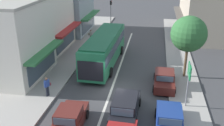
{
  "coord_description": "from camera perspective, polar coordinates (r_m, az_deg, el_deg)",
  "views": [
    {
      "loc": [
        3.37,
        -19.53,
        10.64
      ],
      "look_at": [
        -0.47,
        3.17,
        1.2
      ],
      "focal_mm": 42.0,
      "sensor_mm": 36.0,
      "label": 1
    }
  ],
  "objects": [
    {
      "name": "parked_sedan_kerb_second",
      "position": [
        23.32,
        11.34,
        -3.51
      ],
      "size": [
        1.95,
        4.23,
        1.47
      ],
      "color": "#561E19",
      "rests_on": "ground"
    },
    {
      "name": "parked_sedan_kerb_front",
      "position": [
        17.96,
        12.37,
        -12.05
      ],
      "size": [
        1.93,
        4.21,
        1.47
      ],
      "color": "navy",
      "rests_on": "ground"
    },
    {
      "name": "street_tree_right",
      "position": [
        24.3,
        16.37,
        6.07
      ],
      "size": [
        3.22,
        3.22,
        5.84
      ],
      "color": "brown",
      "rests_on": "ground"
    },
    {
      "name": "pedestrian_with_handbag_near",
      "position": [
        21.58,
        -13.95,
        -4.76
      ],
      "size": [
        0.41,
        0.65,
        1.63
      ],
      "color": "#232838",
      "rests_on": "sidewalk_left"
    },
    {
      "name": "city_bus",
      "position": [
        27.1,
        -1.68,
        3.43
      ],
      "size": [
        2.97,
        10.92,
        3.23
      ],
      "color": "#237A4C",
      "rests_on": "ground"
    },
    {
      "name": "lane_centre_line",
      "position": [
        26.04,
        1.33,
        -1.82
      ],
      "size": [
        0.2,
        28.0,
        0.01
      ],
      "primitive_type": "cube",
      "color": "silver",
      "rests_on": "ground"
    },
    {
      "name": "traffic_light_downstreet",
      "position": [
        42.25,
        -0.25,
        11.68
      ],
      "size": [
        0.33,
        0.24,
        4.2
      ],
      "color": "gray",
      "rests_on": "ground"
    },
    {
      "name": "sedan_behind_bus_mid",
      "position": [
        17.82,
        -9.26,
        -12.09
      ],
      "size": [
        2.0,
        4.25,
        1.47
      ],
      "color": "#561E19",
      "rests_on": "ground"
    },
    {
      "name": "building_right_far",
      "position": [
        40.3,
        21.6,
        12.06
      ],
      "size": [
        9.67,
        13.72,
        9.06
      ],
      "color": "#B2A38E",
      "rests_on": "ground"
    },
    {
      "name": "pedestrian_browsing_midblock",
      "position": [
        34.54,
        -4.66,
        6.13
      ],
      "size": [
        0.57,
        0.54,
        1.63
      ],
      "color": "#4C4742",
      "rests_on": "sidewalk_left"
    },
    {
      "name": "wagon_behind_bus_near",
      "position": [
        18.84,
        2.93,
        -9.42
      ],
      "size": [
        2.01,
        4.54,
        1.58
      ],
      "color": "black",
      "rests_on": "ground"
    },
    {
      "name": "directional_road_sign",
      "position": [
        19.66,
        16.44,
        -2.49
      ],
      "size": [
        0.1,
        1.4,
        3.6
      ],
      "color": "gray",
      "rests_on": "ground"
    },
    {
      "name": "shopfront_far_end",
      "position": [
        39.6,
        -10.8,
        12.12
      ],
      "size": [
        8.66,
        8.08,
        7.81
      ],
      "color": "#84939E",
      "rests_on": "ground"
    },
    {
      "name": "shopfront_corner_near",
      "position": [
        25.8,
        -22.61,
        4.64
      ],
      "size": [
        8.16,
        7.22,
        7.14
      ],
      "color": "silver",
      "rests_on": "ground"
    },
    {
      "name": "sidewalk_left",
      "position": [
        29.44,
        -11.29,
        0.81
      ],
      "size": [
        5.2,
        44.0,
        0.14
      ],
      "primitive_type": "cube",
      "color": "#A39E96",
      "rests_on": "ground"
    },
    {
      "name": "ground_plane",
      "position": [
        22.5,
        -0.16,
        -5.93
      ],
      "size": [
        140.0,
        140.0,
        0.0
      ],
      "primitive_type": "plane",
      "color": "#3F3F42"
    },
    {
      "name": "kerb_right",
      "position": [
        27.78,
        14.71,
        -0.86
      ],
      "size": [
        2.8,
        44.0,
        0.12
      ],
      "primitive_type": "cube",
      "color": "#A39E96",
      "rests_on": "ground"
    },
    {
      "name": "shopfront_mid_block",
      "position": [
        32.3,
        -15.65,
        9.11
      ],
      "size": [
        7.33,
        7.77,
        7.46
      ],
      "color": "silver",
      "rests_on": "ground"
    }
  ]
}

